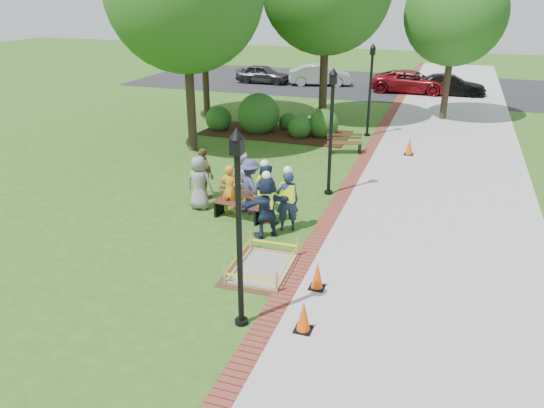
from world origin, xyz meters
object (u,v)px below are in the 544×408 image
(hivis_worker_a, at_px, (266,205))
(hivis_worker_c, at_px, (265,192))
(cone_front, at_px, (304,317))
(lamp_near, at_px, (239,217))
(bench_near, at_px, (239,210))
(wet_concrete_pad, at_px, (263,261))
(hivis_worker_b, at_px, (287,199))

(hivis_worker_a, bearing_deg, hivis_worker_c, 112.14)
(cone_front, bearing_deg, lamp_near, -172.72)
(bench_near, xyz_separation_m, hivis_worker_a, (1.21, -0.89, 0.69))
(lamp_near, bearing_deg, wet_concrete_pad, 98.59)
(wet_concrete_pad, distance_m, lamp_near, 3.25)
(hivis_worker_a, distance_m, hivis_worker_b, 0.74)
(wet_concrete_pad, bearing_deg, hivis_worker_a, 106.66)
(cone_front, distance_m, lamp_near, 2.51)
(cone_front, height_order, hivis_worker_c, hivis_worker_c)
(hivis_worker_b, bearing_deg, bench_near, 170.08)
(cone_front, height_order, lamp_near, lamp_near)
(bench_near, distance_m, hivis_worker_b, 1.80)
(hivis_worker_c, bearing_deg, hivis_worker_a, -67.86)
(bench_near, relative_size, hivis_worker_b, 0.84)
(cone_front, relative_size, hivis_worker_b, 0.37)
(hivis_worker_b, bearing_deg, wet_concrete_pad, -86.95)
(wet_concrete_pad, distance_m, hivis_worker_b, 2.57)
(lamp_near, bearing_deg, cone_front, 7.28)
(hivis_worker_c, bearing_deg, cone_front, -62.20)
(hivis_worker_b, bearing_deg, hivis_worker_c, 159.16)
(hivis_worker_a, bearing_deg, lamp_near, -77.75)
(hivis_worker_b, bearing_deg, hivis_worker_a, -125.20)
(bench_near, bearing_deg, hivis_worker_b, -9.92)
(lamp_near, height_order, hivis_worker_c, lamp_near)
(wet_concrete_pad, xyz_separation_m, hivis_worker_b, (-0.13, 2.46, 0.73))
(bench_near, xyz_separation_m, cone_front, (3.43, -4.89, 0.07))
(bench_near, height_order, hivis_worker_b, hivis_worker_b)
(hivis_worker_a, relative_size, hivis_worker_b, 1.00)
(lamp_near, bearing_deg, bench_near, 112.69)
(hivis_worker_c, bearing_deg, bench_near, -178.94)
(lamp_near, bearing_deg, hivis_worker_c, 104.08)
(lamp_near, distance_m, hivis_worker_c, 5.44)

